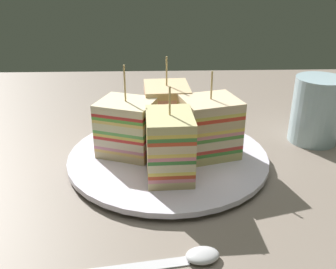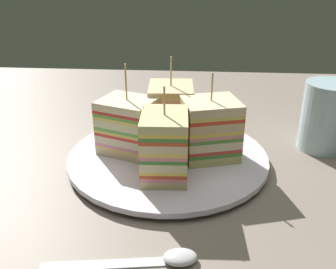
{
  "view_description": "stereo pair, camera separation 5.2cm",
  "coord_description": "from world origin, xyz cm",
  "px_view_note": "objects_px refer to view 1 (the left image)",
  "views": [
    {
      "loc": [
        -1.68,
        -47.61,
        26.32
      ],
      "look_at": [
        0.0,
        0.0,
        4.32
      ],
      "focal_mm": 40.84,
      "sensor_mm": 36.0,
      "label": 1
    },
    {
      "loc": [
        3.56,
        -47.51,
        26.32
      ],
      "look_at": [
        0.0,
        0.0,
        4.32
      ],
      "focal_mm": 40.84,
      "sensor_mm": 36.0,
      "label": 2
    }
  ],
  "objects_px": {
    "sandwich_wedge_2": "(127,128)",
    "chip_pile": "(161,138)",
    "spoon": "(179,259)",
    "sandwich_wedge_1": "(164,112)",
    "plate": "(168,157)",
    "sandwich_wedge_3": "(168,146)",
    "sandwich_wedge_0": "(209,127)",
    "drinking_glass": "(315,114)"
  },
  "relations": [
    {
      "from": "plate",
      "to": "sandwich_wedge_0",
      "type": "height_order",
      "value": "sandwich_wedge_0"
    },
    {
      "from": "sandwich_wedge_3",
      "to": "spoon",
      "type": "height_order",
      "value": "sandwich_wedge_3"
    },
    {
      "from": "sandwich_wedge_3",
      "to": "chip_pile",
      "type": "distance_m",
      "value": 0.08
    },
    {
      "from": "sandwich_wedge_1",
      "to": "sandwich_wedge_3",
      "type": "height_order",
      "value": "sandwich_wedge_1"
    },
    {
      "from": "plate",
      "to": "sandwich_wedge_3",
      "type": "xyz_separation_m",
      "value": [
        -0.0,
        -0.06,
        0.05
      ]
    },
    {
      "from": "sandwich_wedge_0",
      "to": "sandwich_wedge_1",
      "type": "height_order",
      "value": "sandwich_wedge_1"
    },
    {
      "from": "sandwich_wedge_1",
      "to": "spoon",
      "type": "distance_m",
      "value": 0.26
    },
    {
      "from": "sandwich_wedge_2",
      "to": "chip_pile",
      "type": "height_order",
      "value": "sandwich_wedge_2"
    },
    {
      "from": "plate",
      "to": "chip_pile",
      "type": "height_order",
      "value": "chip_pile"
    },
    {
      "from": "sandwich_wedge_1",
      "to": "spoon",
      "type": "xyz_separation_m",
      "value": [
        0.01,
        -0.25,
        -0.05
      ]
    },
    {
      "from": "plate",
      "to": "drinking_glass",
      "type": "relative_size",
      "value": 2.72
    },
    {
      "from": "spoon",
      "to": "plate",
      "type": "bearing_deg",
      "value": 82.77
    },
    {
      "from": "plate",
      "to": "sandwich_wedge_1",
      "type": "height_order",
      "value": "sandwich_wedge_1"
    },
    {
      "from": "sandwich_wedge_2",
      "to": "chip_pile",
      "type": "distance_m",
      "value": 0.05
    },
    {
      "from": "sandwich_wedge_1",
      "to": "sandwich_wedge_3",
      "type": "bearing_deg",
      "value": -2.02
    },
    {
      "from": "chip_pile",
      "to": "drinking_glass",
      "type": "distance_m",
      "value": 0.24
    },
    {
      "from": "spoon",
      "to": "chip_pile",
      "type": "bearing_deg",
      "value": 85.06
    },
    {
      "from": "sandwich_wedge_2",
      "to": "spoon",
      "type": "distance_m",
      "value": 0.22
    },
    {
      "from": "sandwich_wedge_3",
      "to": "chip_pile",
      "type": "bearing_deg",
      "value": 3.41
    },
    {
      "from": "spoon",
      "to": "sandwich_wedge_2",
      "type": "bearing_deg",
      "value": 97.92
    },
    {
      "from": "chip_pile",
      "to": "spoon",
      "type": "xyz_separation_m",
      "value": [
        0.01,
        -0.22,
        -0.03
      ]
    },
    {
      "from": "plate",
      "to": "sandwich_wedge_3",
      "type": "relative_size",
      "value": 2.38
    },
    {
      "from": "chip_pile",
      "to": "drinking_glass",
      "type": "bearing_deg",
      "value": 11.07
    },
    {
      "from": "sandwich_wedge_3",
      "to": "drinking_glass",
      "type": "xyz_separation_m",
      "value": [
        0.23,
        0.12,
        -0.01
      ]
    },
    {
      "from": "sandwich_wedge_2",
      "to": "drinking_glass",
      "type": "height_order",
      "value": "sandwich_wedge_2"
    },
    {
      "from": "sandwich_wedge_1",
      "to": "drinking_glass",
      "type": "xyz_separation_m",
      "value": [
        0.23,
        0.01,
        -0.01
      ]
    },
    {
      "from": "sandwich_wedge_0",
      "to": "sandwich_wedge_3",
      "type": "distance_m",
      "value": 0.08
    },
    {
      "from": "plate",
      "to": "spoon",
      "type": "relative_size",
      "value": 1.87
    },
    {
      "from": "plate",
      "to": "drinking_glass",
      "type": "bearing_deg",
      "value": 15.56
    },
    {
      "from": "plate",
      "to": "sandwich_wedge_0",
      "type": "bearing_deg",
      "value": 1.02
    },
    {
      "from": "drinking_glass",
      "to": "chip_pile",
      "type": "bearing_deg",
      "value": -168.93
    },
    {
      "from": "sandwich_wedge_0",
      "to": "sandwich_wedge_1",
      "type": "distance_m",
      "value": 0.08
    },
    {
      "from": "chip_pile",
      "to": "sandwich_wedge_1",
      "type": "bearing_deg",
      "value": 82.65
    },
    {
      "from": "drinking_glass",
      "to": "sandwich_wedge_0",
      "type": "bearing_deg",
      "value": -160.06
    },
    {
      "from": "sandwich_wedge_0",
      "to": "sandwich_wedge_2",
      "type": "height_order",
      "value": "sandwich_wedge_2"
    },
    {
      "from": "sandwich_wedge_0",
      "to": "sandwich_wedge_1",
      "type": "bearing_deg",
      "value": -58.21
    },
    {
      "from": "sandwich_wedge_3",
      "to": "chip_pile",
      "type": "relative_size",
      "value": 1.47
    },
    {
      "from": "sandwich_wedge_2",
      "to": "sandwich_wedge_3",
      "type": "relative_size",
      "value": 1.08
    },
    {
      "from": "sandwich_wedge_0",
      "to": "sandwich_wedge_3",
      "type": "relative_size",
      "value": 1.01
    },
    {
      "from": "sandwich_wedge_1",
      "to": "chip_pile",
      "type": "bearing_deg",
      "value": -10.57
    },
    {
      "from": "sandwich_wedge_1",
      "to": "sandwich_wedge_2",
      "type": "bearing_deg",
      "value": -49.86
    },
    {
      "from": "sandwich_wedge_3",
      "to": "sandwich_wedge_0",
      "type": "bearing_deg",
      "value": -47.55
    }
  ]
}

